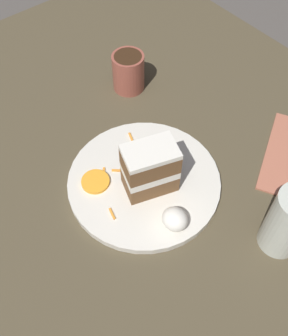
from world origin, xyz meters
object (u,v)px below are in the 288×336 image
at_px(orange_garnish, 96,182).
at_px(drinking_glass, 287,225).
at_px(plate, 144,182).
at_px(cake_slice, 150,169).
at_px(coffee_mug, 128,71).
at_px(cream_dollop, 175,219).

distance_m(orange_garnish, drinking_glass, 0.34).
height_order(plate, cake_slice, cake_slice).
distance_m(orange_garnish, coffee_mug, 0.28).
distance_m(plate, cake_slice, 0.06).
height_order(cake_slice, cream_dollop, cake_slice).
bearing_deg(plate, cake_slice, 0.27).
relative_size(cake_slice, cream_dollop, 2.27).
xyz_separation_m(plate, orange_garnish, (-0.05, -0.07, 0.01)).
bearing_deg(plate, orange_garnish, -124.54).
height_order(plate, cream_dollop, cream_dollop).
height_order(cake_slice, orange_garnish, cake_slice).
distance_m(drinking_glass, coffee_mug, 0.46).
bearing_deg(drinking_glass, cream_dollop, -136.62).
height_order(cream_dollop, orange_garnish, cream_dollop).
xyz_separation_m(cake_slice, drinking_glass, (0.22, 0.10, -0.01)).
bearing_deg(coffee_mug, cake_slice, -30.08).
bearing_deg(coffee_mug, drinking_glass, -4.69).
distance_m(cream_dollop, coffee_mug, 0.37).
distance_m(plate, cream_dollop, 0.11).
xyz_separation_m(orange_garnish, drinking_glass, (0.29, 0.18, 0.04)).
xyz_separation_m(drinking_glass, coffee_mug, (-0.46, 0.04, -0.01)).
distance_m(cream_dollop, drinking_glass, 0.18).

